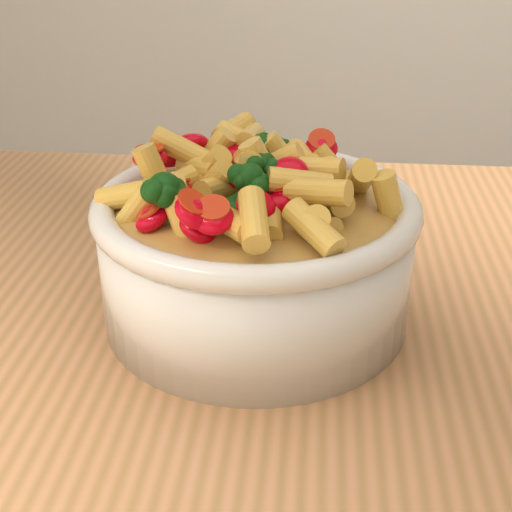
{
  "coord_description": "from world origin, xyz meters",
  "views": [
    {
      "loc": [
        0.14,
        -0.37,
        1.18
      ],
      "look_at": [
        0.1,
        0.07,
        0.95
      ],
      "focal_mm": 50.0,
      "sensor_mm": 36.0,
      "label": 1
    }
  ],
  "objects": [
    {
      "name": "serving_bowl",
      "position": [
        0.1,
        0.07,
        0.95
      ],
      "size": [
        0.22,
        0.22,
        0.1
      ],
      "color": "silver",
      "rests_on": "table"
    },
    {
      "name": "pasta_salad",
      "position": [
        0.1,
        0.07,
        1.01
      ],
      "size": [
        0.18,
        0.18,
        0.04
      ],
      "color": "#FFBD50",
      "rests_on": "serving_bowl"
    },
    {
      "name": "table",
      "position": [
        0.0,
        0.0,
        0.8
      ],
      "size": [
        1.2,
        0.8,
        0.9
      ],
      "color": "#B3764C",
      "rests_on": "ground"
    }
  ]
}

